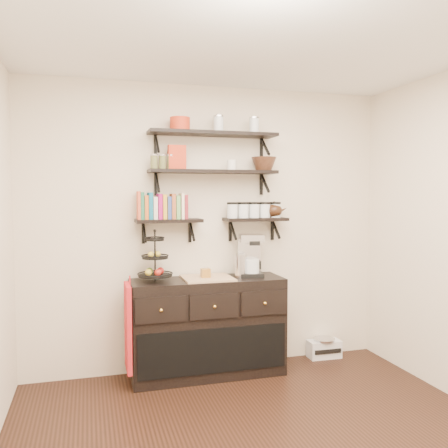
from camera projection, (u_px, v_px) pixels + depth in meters
ceiling at (283, 21)px, 2.80m from camera, size 3.50×3.50×0.02m
back_wall at (210, 228)px, 4.56m from camera, size 3.50×0.02×2.70m
shelf_top at (213, 134)px, 4.38m from camera, size 1.20×0.27×0.23m
shelf_mid at (213, 172)px, 4.40m from camera, size 1.20×0.27×0.23m
shelf_low_left at (169, 221)px, 4.33m from camera, size 0.60×0.25×0.23m
shelf_low_right at (255, 220)px, 4.56m from camera, size 0.60×0.25×0.23m
cookbooks at (163, 206)px, 4.30m from camera, size 0.43×0.15×0.26m
glass_canisters at (254, 211)px, 4.55m from camera, size 0.54×0.10×0.13m
sideboard at (208, 327)px, 4.37m from camera, size 1.40×0.50×0.92m
fruit_stand at (155, 264)px, 4.20m from camera, size 0.30×0.30×0.44m
candle at (206, 273)px, 4.33m from camera, size 0.08×0.08×0.08m
coffee_maker at (250, 256)px, 4.47m from camera, size 0.25×0.24×0.40m
thermal_carafe at (241, 266)px, 4.40m from camera, size 0.11×0.11×0.22m
apron at (128, 327)px, 4.07m from camera, size 0.04×0.32×0.75m
radio at (324, 348)px, 4.86m from camera, size 0.34×0.23×0.20m
recipe_box at (177, 157)px, 4.30m from camera, size 0.16×0.07×0.22m
walnut_bowl at (264, 164)px, 4.53m from camera, size 0.24×0.24×0.13m
ramekins at (232, 165)px, 4.44m from camera, size 0.09×0.09×0.10m
teapot at (274, 209)px, 4.61m from camera, size 0.22×0.17×0.16m
red_pot at (180, 124)px, 4.29m from camera, size 0.18×0.18×0.12m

